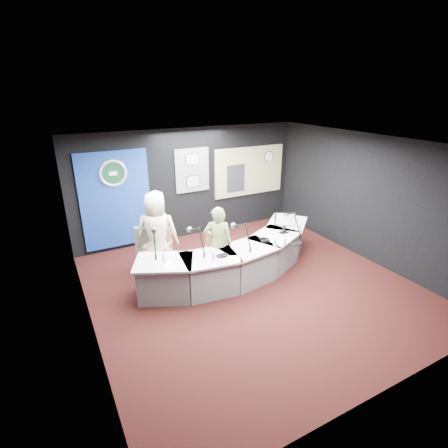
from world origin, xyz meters
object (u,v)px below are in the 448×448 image
armchair_left (158,253)px  armchair_right (218,259)px  broadcast_desk (236,259)px  person_woman (218,244)px  person_man (157,233)px

armchair_left → armchair_right: bearing=-3.4°
broadcast_desk → armchair_right: (-0.39, 0.05, 0.06)m
broadcast_desk → person_woman: (-0.39, 0.05, 0.41)m
armchair_right → person_woman: bearing=0.0°
broadcast_desk → armchair_right: bearing=172.3°
broadcast_desk → person_woman: person_woman is taller
armchair_right → person_woman: size_ratio=0.56×
person_man → broadcast_desk: bearing=170.9°
armchair_left → person_man: size_ratio=0.48×
person_man → person_woman: (0.98, -0.86, -0.11)m
armchair_right → person_man: 1.38m
broadcast_desk → person_man: 1.73m
armchair_left → person_man: (0.00, 0.00, 0.46)m
broadcast_desk → armchair_right: armchair_right is taller
armchair_right → person_woman: (0.00, 0.00, 0.35)m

